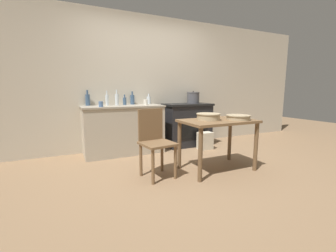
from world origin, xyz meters
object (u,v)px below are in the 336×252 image
(flour_sack, at_px, (205,141))
(bottle_far_left, at_px, (132,99))
(stove, at_px, (187,124))
(work_table, at_px, (218,128))
(mixing_bowl_large, at_px, (238,117))
(bottle_center_right, at_px, (107,100))
(cup_mid_right, at_px, (146,102))
(mixing_bowl_small, at_px, (208,116))
(bottle_center, at_px, (149,100))
(chair, at_px, (155,140))
(bottle_mid_left, at_px, (117,99))
(cup_right, at_px, (101,104))
(bottle_center_left, at_px, (125,101))
(stock_pot, at_px, (193,98))
(bottle_left, at_px, (88,100))

(flour_sack, relative_size, bottle_far_left, 1.36)
(stove, bearing_deg, work_table, -103.49)
(mixing_bowl_large, bearing_deg, stove, 87.00)
(bottle_center_right, height_order, cup_mid_right, bottle_center_right)
(mixing_bowl_small, relative_size, cup_mid_right, 3.35)
(flour_sack, relative_size, bottle_center, 1.66)
(mixing_bowl_small, bearing_deg, cup_mid_right, 109.31)
(chair, relative_size, bottle_center_right, 3.42)
(work_table, distance_m, bottle_mid_left, 1.88)
(flour_sack, bearing_deg, chair, -148.63)
(cup_right, bearing_deg, bottle_mid_left, 39.73)
(stove, xyz_separation_m, flour_sack, (0.14, -0.45, -0.27))
(bottle_far_left, xyz_separation_m, bottle_center_left, (-0.17, -0.10, -0.02))
(work_table, bearing_deg, stock_pot, 71.11)
(chair, bearing_deg, work_table, -17.47)
(mixing_bowl_large, bearing_deg, chair, 167.17)
(work_table, height_order, cup_right, cup_right)
(mixing_bowl_small, xyz_separation_m, cup_mid_right, (-0.46, 1.30, 0.14))
(chair, relative_size, bottle_far_left, 3.64)
(stove, bearing_deg, chair, -133.79)
(mixing_bowl_small, bearing_deg, stock_pot, 66.09)
(flour_sack, distance_m, bottle_center, 1.36)
(chair, height_order, flour_sack, chair)
(bottle_center_left, relative_size, cup_right, 2.09)
(stock_pot, height_order, bottle_left, bottle_left)
(bottle_center_left, bearing_deg, stove, -4.03)
(flour_sack, distance_m, mixing_bowl_large, 1.28)
(bottle_center_left, height_order, bottle_center, bottle_center)
(bottle_mid_left, distance_m, bottle_center_right, 0.17)
(mixing_bowl_small, bearing_deg, bottle_left, 131.69)
(stove, bearing_deg, bottle_far_left, 170.24)
(mixing_bowl_small, xyz_separation_m, bottle_center, (-0.29, 1.58, 0.17))
(bottle_mid_left, bearing_deg, cup_right, -140.27)
(mixing_bowl_large, bearing_deg, bottle_far_left, 120.16)
(stock_pot, bearing_deg, stove, -165.36)
(bottle_mid_left, xyz_separation_m, bottle_center_right, (-0.16, 0.05, -0.01))
(mixing_bowl_small, xyz_separation_m, bottle_far_left, (-0.62, 1.59, 0.19))
(work_table, relative_size, chair, 1.15)
(stove, relative_size, bottle_left, 3.52)
(chair, relative_size, bottle_mid_left, 3.19)
(mixing_bowl_small, relative_size, cup_right, 3.71)
(stove, bearing_deg, flour_sack, -72.31)
(work_table, bearing_deg, cup_mid_right, 113.29)
(chair, relative_size, mixing_bowl_large, 2.63)
(chair, distance_m, stock_pot, 2.00)
(flour_sack, xyz_separation_m, mixing_bowl_small, (-0.62, -0.95, 0.61))
(stock_pot, bearing_deg, chair, -136.40)
(work_table, bearing_deg, bottle_center_right, 128.58)
(bottle_center, xyz_separation_m, bottle_center_right, (-0.81, -0.08, 0.02))
(mixing_bowl_small, bearing_deg, bottle_center_right, 126.54)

